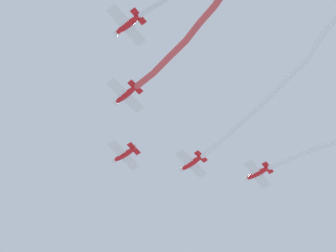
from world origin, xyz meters
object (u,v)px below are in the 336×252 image
Objects in this scene: airplane_lead at (124,155)px; airplane_trail at (257,173)px; airplane_right_wing at (191,163)px; airplane_slot at (127,25)px; airplane_left_wing at (125,95)px.

airplane_lead is 1.00× the size of airplane_trail.
airplane_right_wing is at bearing 44.50° from airplane_trail.
airplane_trail is at bearing -90.42° from airplane_slot.
airplane_left_wing is 26.06m from airplane_trail.
airplane_lead and airplane_left_wing have the same top height.
airplane_left_wing is (10.39, 4.17, 0.00)m from airplane_lead.
airplane_slot is 33.30m from airplane_trail.
airplane_right_wing is 0.99× the size of airplane_trail.
airplane_slot is at bearing 86.53° from airplane_trail.
airplane_right_wing is at bearing -87.08° from airplane_left_wing.
airplane_right_wing is (-5.25, 9.90, 0.30)m from airplane_lead.
airplane_right_wing is 11.20m from airplane_trail.
airplane_left_wing is 16.65m from airplane_right_wing.
airplane_lead is 22.40m from airplane_slot.
airplane_right_wing reaches higher than airplane_trail.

